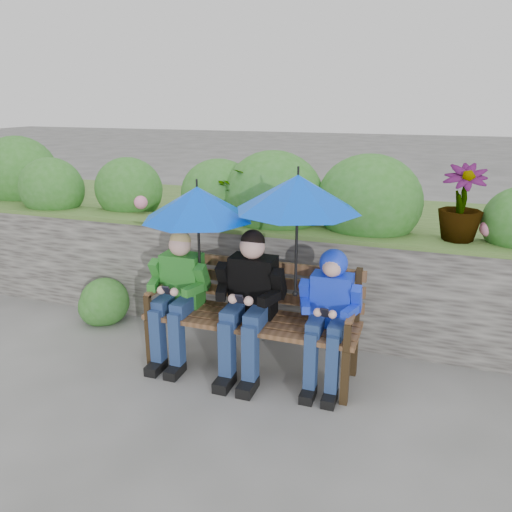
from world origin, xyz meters
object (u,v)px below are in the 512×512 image
(boy_middle, at_px, (249,297))
(umbrella_left, at_px, (197,203))
(boy_left, at_px, (178,290))
(boy_right, at_px, (329,307))
(umbrella_right, at_px, (298,193))
(park_bench, at_px, (254,309))

(boy_middle, height_order, umbrella_left, umbrella_left)
(boy_left, height_order, umbrella_left, umbrella_left)
(boy_left, relative_size, umbrella_left, 1.25)
(boy_middle, relative_size, boy_right, 1.09)
(boy_left, xyz_separation_m, umbrella_left, (0.19, 0.06, 0.75))
(boy_left, bearing_deg, umbrella_left, 17.05)
(boy_right, distance_m, umbrella_right, 0.90)
(umbrella_left, bearing_deg, park_bench, 3.07)
(park_bench, distance_m, umbrella_left, 0.98)
(umbrella_left, bearing_deg, boy_right, -2.12)
(boy_left, distance_m, umbrella_left, 0.77)
(boy_middle, bearing_deg, boy_right, 2.02)
(boy_left, relative_size, boy_right, 1.04)
(boy_right, distance_m, umbrella_left, 1.32)
(park_bench, relative_size, boy_left, 1.54)
(park_bench, xyz_separation_m, umbrella_left, (-0.47, -0.03, 0.86))
(boy_left, bearing_deg, boy_middle, -0.56)
(park_bench, distance_m, boy_right, 0.65)
(umbrella_right, bearing_deg, boy_middle, -176.60)
(park_bench, xyz_separation_m, boy_left, (-0.65, -0.08, 0.11))
(umbrella_left, bearing_deg, boy_middle, -7.95)
(boy_right, bearing_deg, park_bench, 174.06)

